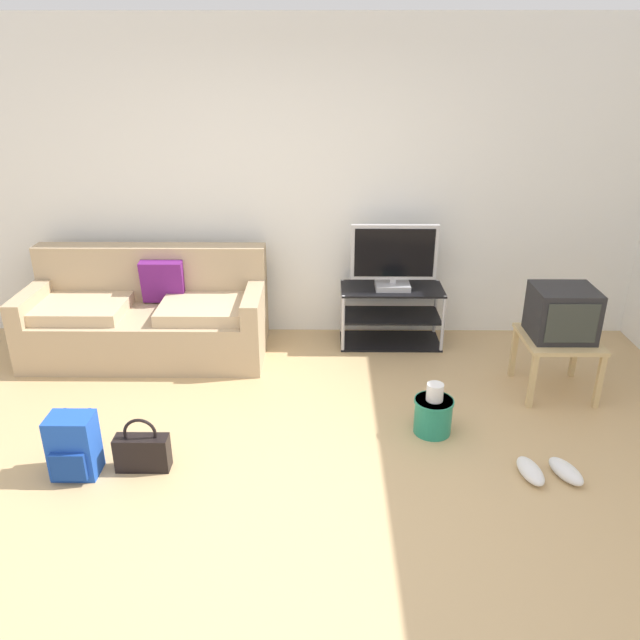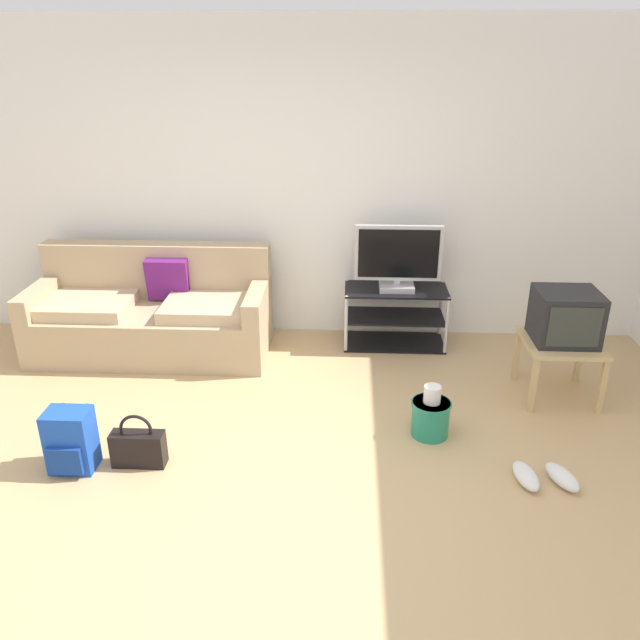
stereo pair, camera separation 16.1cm
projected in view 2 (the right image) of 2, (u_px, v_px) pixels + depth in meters
The scene contains 11 objects.
ground_plane at pixel (277, 496), 3.67m from camera, with size 9.00×9.80×0.02m, color tan.
wall_back at pixel (304, 184), 5.39m from camera, with size 9.00×0.10×2.70m, color white.
couch at pixel (153, 315), 5.35m from camera, with size 1.98×0.83×0.88m.
tv_stand at pixel (395, 316), 5.49m from camera, with size 0.89×0.43×0.52m.
flat_tv at pixel (398, 259), 5.25m from camera, with size 0.73×0.22×0.57m.
side_table at pixel (561, 349), 4.59m from camera, with size 0.54×0.54×0.45m.
crt_tv at pixel (566, 316), 4.51m from camera, with size 0.44×0.40×0.38m.
backpack at pixel (71, 441), 3.83m from camera, with size 0.27×0.27×0.40m.
handbag at pixel (138, 447), 3.90m from camera, with size 0.33×0.12×0.36m.
cleaning_bucket at pixel (431, 415), 4.20m from camera, with size 0.27×0.27×0.37m.
sneakers_pair at pixel (544, 476), 3.76m from camera, with size 0.41×0.30×0.09m.
Camera 2 is at (0.40, -2.95, 2.39)m, focal length 35.00 mm.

